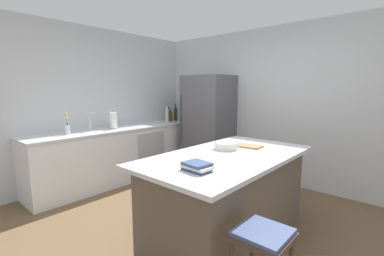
% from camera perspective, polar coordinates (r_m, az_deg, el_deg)
% --- Properties ---
extents(ground_plane, '(7.20, 7.20, 0.00)m').
position_cam_1_polar(ground_plane, '(3.14, -0.45, -21.76)').
color(ground_plane, brown).
extents(wall_rear, '(6.00, 0.10, 2.60)m').
position_cam_1_polar(wall_rear, '(4.65, 18.45, 4.56)').
color(wall_rear, silver).
rests_on(wall_rear, ground_plane).
extents(wall_left, '(0.10, 6.00, 2.60)m').
position_cam_1_polar(wall_left, '(4.72, -23.26, 4.37)').
color(wall_left, silver).
rests_on(wall_left, ground_plane).
extents(counter_run_left, '(0.67, 3.13, 0.92)m').
position_cam_1_polar(counter_run_left, '(4.80, -14.78, -5.33)').
color(counter_run_left, white).
rests_on(counter_run_left, ground_plane).
extents(kitchen_island, '(1.07, 1.97, 0.91)m').
position_cam_1_polar(kitchen_island, '(2.90, 7.67, -14.33)').
color(kitchen_island, brown).
rests_on(kitchen_island, ground_plane).
extents(refrigerator, '(0.83, 0.72, 1.82)m').
position_cam_1_polar(refrigerator, '(4.95, 3.54, 0.67)').
color(refrigerator, '#56565B').
rests_on(refrigerator, ground_plane).
extents(bar_stool, '(0.36, 0.36, 0.63)m').
position_cam_1_polar(bar_stool, '(2.03, 15.01, -23.42)').
color(bar_stool, '#473828').
rests_on(bar_stool, ground_plane).
extents(sink_faucet, '(0.15, 0.05, 0.30)m').
position_cam_1_polar(sink_faucet, '(4.46, -21.15, 1.40)').
color(sink_faucet, silver).
rests_on(sink_faucet, counter_run_left).
extents(flower_vase, '(0.07, 0.07, 0.32)m').
position_cam_1_polar(flower_vase, '(4.26, -25.39, 0.10)').
color(flower_vase, silver).
rests_on(flower_vase, counter_run_left).
extents(paper_towel_roll, '(0.14, 0.14, 0.31)m').
position_cam_1_polar(paper_towel_roll, '(4.60, -16.67, 1.51)').
color(paper_towel_roll, gray).
rests_on(paper_towel_roll, counter_run_left).
extents(olive_oil_bottle, '(0.05, 0.05, 0.30)m').
position_cam_1_polar(olive_oil_bottle, '(5.58, -2.17, 2.86)').
color(olive_oil_bottle, olive).
rests_on(olive_oil_bottle, counter_run_left).
extents(wine_bottle, '(0.07, 0.07, 0.36)m').
position_cam_1_polar(wine_bottle, '(5.58, -3.58, 3.07)').
color(wine_bottle, '#19381E').
rests_on(wine_bottle, counter_run_left).
extents(vinegar_bottle, '(0.05, 0.05, 0.26)m').
position_cam_1_polar(vinegar_bottle, '(5.55, -4.52, 2.67)').
color(vinegar_bottle, '#994C23').
rests_on(vinegar_bottle, counter_run_left).
extents(whiskey_bottle, '(0.07, 0.07, 0.30)m').
position_cam_1_polar(whiskey_bottle, '(5.46, -5.00, 2.71)').
color(whiskey_bottle, brown).
rests_on(whiskey_bottle, counter_run_left).
extents(soda_bottle, '(0.07, 0.07, 0.35)m').
position_cam_1_polar(soda_bottle, '(5.35, -5.43, 2.82)').
color(soda_bottle, silver).
rests_on(soda_bottle, counter_run_left).
extents(cookbook_stack, '(0.27, 0.20, 0.07)m').
position_cam_1_polar(cookbook_stack, '(2.19, 1.06, -8.32)').
color(cookbook_stack, '#334770').
rests_on(cookbook_stack, kitchen_island).
extents(mixing_bowl, '(0.27, 0.27, 0.08)m').
position_cam_1_polar(mixing_bowl, '(2.99, 7.48, -3.79)').
color(mixing_bowl, silver).
rests_on(mixing_bowl, kitchen_island).
extents(cutting_board, '(0.32, 0.22, 0.02)m').
position_cam_1_polar(cutting_board, '(3.15, 12.07, -3.84)').
color(cutting_board, '#9E7042').
rests_on(cutting_board, kitchen_island).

